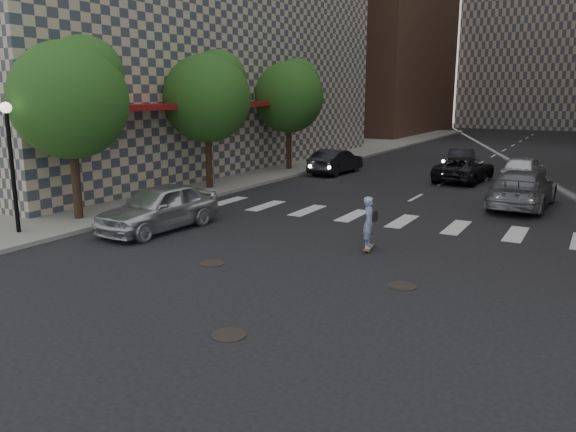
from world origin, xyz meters
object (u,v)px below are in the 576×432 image
silver_sedan (159,207)px  traffic_car_a (336,161)px  traffic_car_c (464,169)px  traffic_car_e (462,158)px  tree_c (291,94)px  skateboarder (369,222)px  lamppost (10,149)px  traffic_car_d (523,170)px  traffic_car_b (522,189)px  tree_b (209,94)px  tree_a (73,95)px

silver_sedan → traffic_car_a: bearing=95.4°
traffic_car_c → traffic_car_e: (-1.35, 5.42, -0.02)m
tree_c → skateboarder: bearing=-53.2°
lamppost → traffic_car_a: 19.23m
tree_c → traffic_car_a: (2.95, 0.23, -3.92)m
traffic_car_a → traffic_car_d: (10.22, 1.28, 0.04)m
lamppost → tree_c: 18.72m
lamppost → traffic_car_b: size_ratio=0.79×
lamppost → silver_sedan: bearing=40.9°
tree_b → traffic_car_d: 16.71m
traffic_car_d → tree_c: bearing=9.9°
tree_a → traffic_car_c: (10.29, 16.87, -3.98)m
tree_b → traffic_car_a: bearing=70.2°
lamppost → skateboarder: 11.80m
skateboarder → traffic_car_a: 16.65m
tree_c → traffic_car_c: bearing=4.8°
traffic_car_b → lamppost: bearing=46.5°
lamppost → tree_c: bearing=89.9°
traffic_car_b → tree_a: bearing=40.4°
traffic_car_b → traffic_car_d: size_ratio=1.21×
lamppost → traffic_car_b: bearing=43.9°
tree_b → traffic_car_c: (10.29, 8.87, -3.98)m
skateboarder → traffic_car_a: size_ratio=0.38×
traffic_car_d → traffic_car_e: bearing=-45.1°
silver_sedan → traffic_car_e: (5.49, 21.91, -0.16)m
silver_sedan → traffic_car_d: 19.70m
tree_b → traffic_car_e: (8.94, 14.29, -4.00)m
traffic_car_e → silver_sedan: bearing=69.3°
tree_a → skateboarder: size_ratio=3.96×
traffic_car_b → traffic_car_c: 7.05m
tree_b → skateboarder: (10.80, -6.46, -3.77)m
tree_b → tree_c: (0.00, 8.00, 0.00)m
traffic_car_b → traffic_car_c: (-3.68, 6.01, -0.12)m
silver_sedan → traffic_car_d: size_ratio=1.05×
traffic_car_a → traffic_car_e: (5.98, 6.06, -0.08)m
traffic_car_d → traffic_car_c: bearing=15.7°
silver_sedan → traffic_car_a: size_ratio=1.08×
lamppost → traffic_car_e: 26.60m
tree_b → silver_sedan: 9.20m
silver_sedan → traffic_car_d: (9.74, 17.12, -0.04)m
tree_a → traffic_car_a: size_ratio=1.50×
skateboarder → lamppost: bearing=-168.9°
tree_b → silver_sedan: size_ratio=1.39×
silver_sedan → traffic_car_c: (6.85, 16.49, -0.14)m
lamppost → tree_b: tree_b is taller
traffic_car_a → silver_sedan: bearing=94.7°
lamppost → tree_a: 3.14m
tree_a → traffic_car_e: tree_a is taller
tree_c → traffic_car_e: (8.94, 6.29, -4.00)m
skateboarder → traffic_car_d: bearing=71.6°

